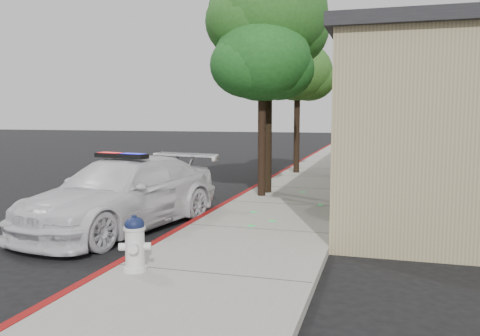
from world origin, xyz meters
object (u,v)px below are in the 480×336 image
(fire_hydrant, at_px, (135,243))
(street_tree_near, at_px, (262,63))
(street_tree_mid, at_px, (268,21))
(clapboard_building, at_px, (461,125))
(police_car, at_px, (122,194))
(street_tree_far, at_px, (298,74))

(fire_hydrant, height_order, street_tree_near, street_tree_near)
(fire_hydrant, relative_size, street_tree_mid, 0.13)
(clapboard_building, distance_m, street_tree_mid, 7.92)
(clapboard_building, bearing_deg, street_tree_near, -141.00)
(police_car, relative_size, street_tree_far, 1.08)
(clapboard_building, bearing_deg, street_tree_far, 168.82)
(street_tree_mid, height_order, street_tree_far, street_tree_mid)
(street_tree_mid, distance_m, street_tree_far, 5.43)
(street_tree_near, relative_size, street_tree_mid, 0.75)
(clapboard_building, height_order, street_tree_mid, street_tree_mid)
(police_car, bearing_deg, street_tree_far, 89.70)
(police_car, height_order, street_tree_far, street_tree_far)
(police_car, bearing_deg, clapboard_building, 59.96)
(clapboard_building, distance_m, police_car, 12.31)
(street_tree_near, bearing_deg, fire_hydrant, -91.43)
(police_car, height_order, street_tree_mid, street_tree_mid)
(clapboard_building, xyz_separation_m, street_tree_far, (-5.95, 1.18, 1.99))
(fire_hydrant, height_order, street_tree_mid, street_tree_mid)
(fire_hydrant, relative_size, street_tree_near, 0.17)
(street_tree_near, relative_size, street_tree_far, 0.97)
(clapboard_building, bearing_deg, police_car, -131.35)
(clapboard_building, relative_size, street_tree_near, 4.10)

